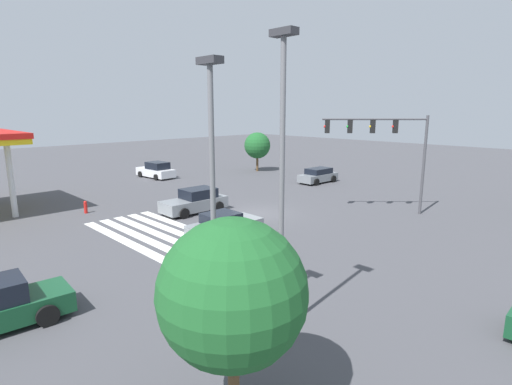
# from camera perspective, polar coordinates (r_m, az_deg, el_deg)

# --- Properties ---
(ground_plane) EXTENTS (124.88, 124.88, 0.00)m
(ground_plane) POSITION_cam_1_polar(r_m,az_deg,el_deg) (27.05, -0.00, -2.99)
(ground_plane) COLOR #47474C
(crosswalk_markings) EXTENTS (11.23, 4.40, 0.01)m
(crosswalk_markings) POSITION_cam_1_polar(r_m,az_deg,el_deg) (22.82, -13.05, -6.14)
(crosswalk_markings) COLOR silver
(crosswalk_markings) RESTS_ON ground_plane
(traffic_signal_mast) EXTENTS (4.91, 4.91, 6.53)m
(traffic_signal_mast) POSITION_cam_1_polar(r_m,az_deg,el_deg) (27.47, 18.10, 7.19)
(traffic_signal_mast) COLOR #47474C
(traffic_signal_mast) RESTS_ON ground_plane
(car_0) EXTENTS (2.14, 4.25, 1.38)m
(car_0) POSITION_cam_1_polar(r_m,az_deg,el_deg) (22.12, -4.54, -4.71)
(car_0) COLOR gray
(car_0) RESTS_ON ground_plane
(car_1) EXTENTS (4.68, 2.25, 1.64)m
(car_1) POSITION_cam_1_polar(r_m,az_deg,el_deg) (42.18, -14.08, 3.07)
(car_1) COLOR silver
(car_1) RESTS_ON ground_plane
(car_4) EXTENTS (2.06, 4.19, 1.39)m
(car_4) POSITION_cam_1_polar(r_m,az_deg,el_deg) (38.64, 8.87, 2.40)
(car_4) COLOR gray
(car_4) RESTS_ON ground_plane
(car_5) EXTENTS (2.22, 4.57, 1.61)m
(car_5) POSITION_cam_1_polar(r_m,az_deg,el_deg) (27.56, -8.68, -1.25)
(car_5) COLOR gray
(car_5) RESTS_ON ground_plane
(pedestrian) EXTENTS (0.41, 0.41, 1.64)m
(pedestrian) POSITION_cam_1_polar(r_m,az_deg,el_deg) (16.62, -0.12, -9.39)
(pedestrian) COLOR #232842
(pedestrian) RESTS_ON ground_plane
(street_light_pole_a) EXTENTS (0.80, 0.36, 9.08)m
(street_light_pole_a) POSITION_cam_1_polar(r_m,az_deg,el_deg) (11.62, 3.74, 4.03)
(street_light_pole_a) COLOR slate
(street_light_pole_a) RESTS_ON ground_plane
(street_light_pole_b) EXTENTS (0.80, 0.36, 8.32)m
(street_light_pole_b) POSITION_cam_1_polar(r_m,az_deg,el_deg) (11.53, -6.25, 1.94)
(street_light_pole_b) COLOR slate
(street_light_pole_b) RESTS_ON ground_plane
(tree_corner_a) EXTENTS (2.92, 2.92, 4.37)m
(tree_corner_a) POSITION_cam_1_polar(r_m,az_deg,el_deg) (45.07, 0.19, 6.73)
(tree_corner_a) COLOR brown
(tree_corner_a) RESTS_ON ground_plane
(tree_corner_b) EXTENTS (3.23, 3.23, 4.75)m
(tree_corner_b) POSITION_cam_1_polar(r_m,az_deg,el_deg) (8.69, -3.38, -14.16)
(tree_corner_b) COLOR brown
(tree_corner_b) RESTS_ON ground_plane
(fire_hydrant) EXTENTS (0.22, 0.22, 0.86)m
(fire_hydrant) POSITION_cam_1_polar(r_m,az_deg,el_deg) (29.36, -23.17, -1.92)
(fire_hydrant) COLOR red
(fire_hydrant) RESTS_ON ground_plane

